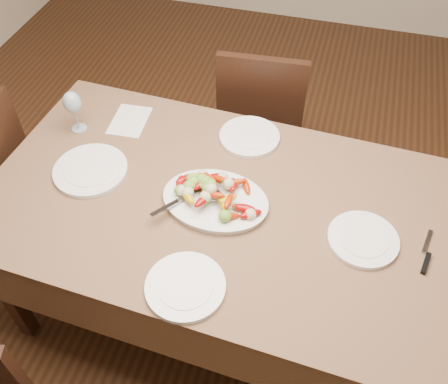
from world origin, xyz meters
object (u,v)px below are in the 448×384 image
Objects in this scene: serving_platter at (215,202)px; plate_right at (363,240)px; plate_near at (185,287)px; plate_left at (91,170)px; plate_far at (249,137)px; chair_far at (263,115)px; dining_table at (224,260)px; wine_glass at (74,110)px.

serving_platter reaches higher than plate_right.
plate_left is at bearing 142.78° from plate_near.
serving_platter reaches higher than plate_left.
plate_far is (-0.51, 0.42, 0.00)m from plate_right.
plate_left is 0.67m from plate_far.
plate_left is at bearing -147.24° from plate_far.
chair_far reaches higher than serving_platter.
plate_far is 0.77m from plate_near.
chair_far is 3.57× the size of plate_near.
plate_near is (-0.54, -0.35, 0.00)m from plate_right.
dining_table is 0.90m from wine_glass.
serving_platter is 1.47× the size of plate_near.
plate_far is at bearing 32.76° from plate_left.
dining_table is at bearing 86.65° from plate_near.
dining_table is 7.17× the size of plate_far.
serving_platter is 1.52× the size of plate_far.
plate_left and plate_right have the same top height.
plate_far reaches higher than dining_table.
chair_far is 0.59m from plate_far.
plate_right is at bearing 116.26° from chair_far.
dining_table is 0.54m from plate_far.
plate_near is (0.01, -0.38, -0.00)m from serving_platter.
wine_glass is (-0.73, -0.14, 0.09)m from plate_far.
dining_table is 8.98× the size of wine_glass.
dining_table is at bearing -18.53° from wine_glass.
serving_platter is at bearing 91.09° from plate_near.
plate_right is 0.97× the size of plate_far.
plate_left is 0.29m from wine_glass.
plate_left is 1.11× the size of plate_near.
dining_table is at bearing 22.01° from serving_platter.
wine_glass is (-0.70, 0.63, 0.09)m from plate_near.
serving_platter is 0.55m from plate_right.
wine_glass is (-0.16, 0.22, 0.09)m from plate_left.
dining_table is 0.89m from chair_far.
wine_glass is (-0.69, 0.25, 0.09)m from serving_platter.
dining_table is 0.65m from plate_right.
plate_right and plate_far have the same top height.
serving_platter is at bearing 177.07° from plate_right.
plate_left is at bearing -54.12° from wine_glass.
plate_far is 0.75m from wine_glass.
chair_far is 4.64× the size of wine_glass.
plate_right is (0.55, -0.93, 0.29)m from chair_far.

